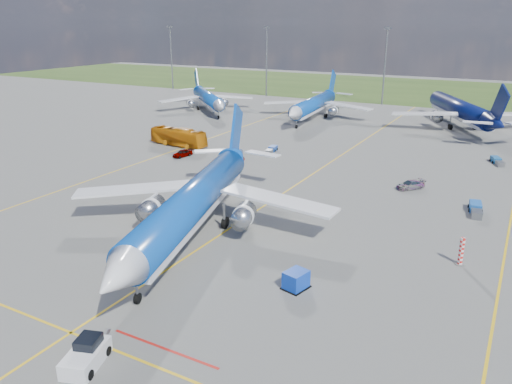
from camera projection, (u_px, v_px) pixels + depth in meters
The scene contains 18 objects.
ground at pixel (209, 242), 57.08m from camera, with size 400.00×400.00×0.00m, color #5D5D5A.
grass_strip at pixel (439, 91), 181.60m from camera, with size 400.00×80.00×0.01m, color #2D4719.
taxiway_lines at pixel (306, 179), 79.99m from camera, with size 60.25×160.00×0.02m.
floodlight_masts at pixel (456, 65), 139.79m from camera, with size 202.20×0.50×22.70m.
warning_post at pixel (461, 251), 51.42m from camera, with size 0.50×0.50×3.00m, color red.
bg_jet_nw at pixel (208, 111), 141.91m from camera, with size 29.52×38.74×10.15m, color #0B419E, non-canonical shape.
bg_jet_nnw at pixel (313, 119), 130.10m from camera, with size 31.33×41.12×10.77m, color #0B419E, non-canonical shape.
bg_jet_n at pixel (458, 127), 120.07m from camera, with size 35.57×46.68×12.23m, color #081145, non-canonical shape.
main_airliner at pixel (195, 235), 59.04m from camera, with size 35.42×46.48×12.17m, color #0B419E, non-canonical shape.
pushback_tug at pixel (86, 355), 36.54m from camera, with size 3.34×5.88×1.96m.
uld_container at pixel (296, 280), 46.99m from camera, with size 1.75×2.19×1.75m, color #0C35AC.
apron_bus at pixel (178, 137), 101.24m from camera, with size 3.03×12.95×3.61m, color #C6700B.
service_car_a at pixel (183, 153), 93.16m from camera, with size 1.62×4.03×1.37m, color #999999.
service_car_b at pixel (232, 157), 90.59m from camera, with size 2.48×5.38×1.50m, color #999999.
service_car_c at pixel (410, 185), 75.22m from camera, with size 1.84×4.52×1.31m, color #999999.
baggage_tug_w at pixel (476, 209), 65.73m from camera, with size 2.17×5.26×1.15m.
baggage_tug_c at pixel (272, 150), 96.78m from camera, with size 1.83×4.51×0.98m.
baggage_tug_e at pixel (497, 161), 88.63m from camera, with size 2.77×4.69×1.02m.
Camera 1 is at (29.82, -43.13, 23.90)m, focal length 35.00 mm.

